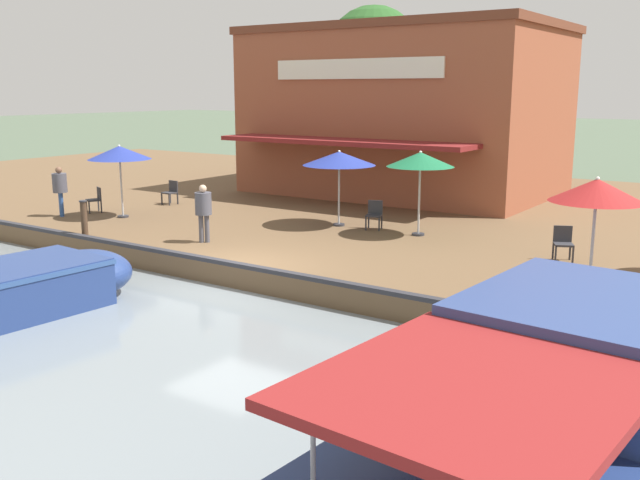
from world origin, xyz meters
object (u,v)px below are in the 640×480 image
Objects in this scene: patio_umbrella_mid_patio_right at (597,191)px; patio_umbrella_far_corner at (339,159)px; patio_umbrella_mid_patio_left at (119,153)px; tree_downstream_bank at (368,58)px; cafe_chair_far_corner_seat at (96,198)px; motorboat_distant_upstream at (567,415)px; cafe_chair_beside_entrance at (171,191)px; waterfront_restaurant at (405,111)px; patio_umbrella_back_row at (420,160)px; cafe_chair_under_first_umbrella at (563,242)px; person_mid_patio at (203,207)px; mooring_post at (84,218)px; cafe_chair_back_row_seat at (374,213)px; person_near_entrance at (60,186)px.

patio_umbrella_far_corner is at bearing -116.31° from patio_umbrella_mid_patio_right.
tree_downstream_bank reaches higher than patio_umbrella_mid_patio_left.
cafe_chair_far_corner_seat is 19.22m from motorboat_distant_upstream.
patio_umbrella_mid_patio_right is 0.31× the size of tree_downstream_bank.
patio_umbrella_mid_patio_right is at bearing -168.11° from motorboat_distant_upstream.
cafe_chair_beside_entrance is at bearing -165.99° from patio_umbrella_mid_patio_left.
waterfront_restaurant is 4.82× the size of patio_umbrella_back_row.
waterfront_restaurant is 8.10m from patio_umbrella_far_corner.
patio_umbrella_far_corner reaches higher than cafe_chair_under_first_umbrella.
patio_umbrella_mid_patio_left is 1.49× the size of person_mid_patio.
patio_umbrella_far_corner is 2.72× the size of cafe_chair_beside_entrance.
patio_umbrella_mid_patio_right is 15.16m from patio_umbrella_mid_patio_left.
mooring_post is (1.33, -3.38, -0.46)m from person_mid_patio.
patio_umbrella_mid_patio_right is at bearing 84.66° from patio_umbrella_mid_patio_left.
cafe_chair_under_first_umbrella is at bearing 46.28° from waterfront_restaurant.
patio_umbrella_mid_patio_right is 0.29× the size of motorboat_distant_upstream.
motorboat_distant_upstream is at bearing 40.35° from cafe_chair_back_row_seat.
waterfront_restaurant is 21.31m from motorboat_distant_upstream.
patio_umbrella_mid_patio_right is 2.95× the size of cafe_chair_far_corner_seat.
person_near_entrance is at bearing -108.50° from motorboat_distant_upstream.
patio_umbrella_far_corner is at bearing -82.34° from cafe_chair_back_row_seat.
cafe_chair_back_row_seat is at bearing 97.66° from patio_umbrella_far_corner.
patio_umbrella_mid_patio_right reaches higher than patio_umbrella_back_row.
mooring_post is 0.13× the size of tree_downstream_bank.
cafe_chair_far_corner_seat is at bearing -95.33° from patio_umbrella_mid_patio_right.
person_near_entrance is 19.10m from motorboat_distant_upstream.
cafe_chair_far_corner_seat is at bearing -112.04° from motorboat_distant_upstream.
mooring_post is (5.61, -6.24, 0.05)m from cafe_chair_back_row_seat.
patio_umbrella_far_corner is 2.72× the size of cafe_chair_under_first_umbrella.
person_mid_patio is 1.53× the size of mooring_post.
person_near_entrance is at bearing -92.83° from person_mid_patio.
patio_umbrella_far_corner is (-2.78, 6.62, -0.04)m from patio_umbrella_mid_patio_left.
patio_umbrella_back_row is at bearing 36.68° from tree_downstream_bank.
waterfront_restaurant is at bearing -178.93° from person_mid_patio.
cafe_chair_under_first_umbrella is at bearing 98.50° from patio_umbrella_mid_patio_left.
patio_umbrella_far_corner is 8.70m from cafe_chair_far_corner_seat.
patio_umbrella_back_row reaches higher than cafe_chair_far_corner_seat.
waterfront_restaurant is at bearing -157.93° from cafe_chair_back_row_seat.
patio_umbrella_back_row reaches higher than mooring_post.
patio_umbrella_mid_patio_right is at bearing 88.65° from person_near_entrance.
motorboat_distant_upstream is 8.33× the size of mooring_post.
person_near_entrance is at bearing -65.76° from patio_umbrella_far_corner.
cafe_chair_far_corner_seat is at bearing -95.26° from patio_umbrella_mid_patio_left.
patio_umbrella_mid_patio_left is 17.85m from motorboat_distant_upstream.
cafe_chair_beside_entrance is 0.82× the size of mooring_post.
waterfront_restaurant is 11.28× the size of mooring_post.
patio_umbrella_mid_patio_right is 2.95× the size of cafe_chair_under_first_umbrella.
motorboat_distant_upstream reaches higher than cafe_chair_back_row_seat.
patio_umbrella_far_corner is 13.96m from tree_downstream_bank.
patio_umbrella_mid_patio_right is 2.43× the size of mooring_post.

